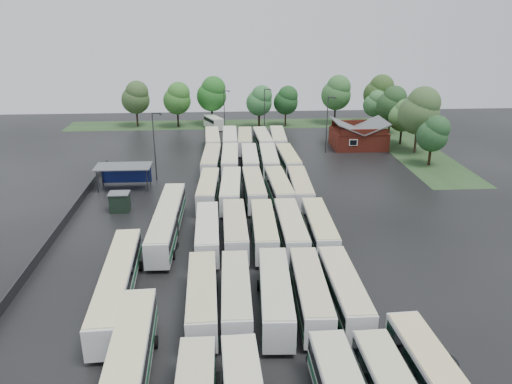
{
  "coord_description": "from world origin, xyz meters",
  "views": [
    {
      "loc": [
        -2.11,
        -50.37,
        25.64
      ],
      "look_at": [
        2.0,
        12.0,
        2.5
      ],
      "focal_mm": 35.0,
      "sensor_mm": 36.0,
      "label": 1
    }
  ],
  "objects": [
    {
      "name": "ground",
      "position": [
        0.0,
        0.0,
        0.0
      ],
      "size": [
        160.0,
        160.0,
        0.0
      ],
      "primitive_type": "plane",
      "color": "black",
      "rests_on": "ground"
    },
    {
      "name": "brick_building",
      "position": [
        24.0,
        42.77,
        1.87
      ],
      "size": [
        10.07,
        8.6,
        5.39
      ],
      "color": "maroon",
      "rests_on": "ground"
    },
    {
      "name": "wash_shed",
      "position": [
        -17.2,
        22.02,
        2.99
      ],
      "size": [
        8.2,
        4.2,
        3.58
      ],
      "color": "#2D2D30",
      "rests_on": "ground"
    },
    {
      "name": "utility_hut",
      "position": [
        -16.2,
        12.6,
        1.32
      ],
      "size": [
        2.7,
        2.2,
        2.62
      ],
      "color": "black",
      "rests_on": "ground"
    },
    {
      "name": "grass_strip_north",
      "position": [
        2.0,
        64.8,
        0.01
      ],
      "size": [
        80.0,
        10.0,
        0.01
      ],
      "primitive_type": "cube",
      "color": "#24401D",
      "rests_on": "ground"
    },
    {
      "name": "grass_strip_east",
      "position": [
        34.0,
        42.8,
        0.01
      ],
      "size": [
        10.0,
        50.0,
        0.01
      ],
      "primitive_type": "cube",
      "color": "#24401D",
      "rests_on": "ground"
    },
    {
      "name": "west_fence",
      "position": [
        -22.2,
        8.0,
        0.6
      ],
      "size": [
        0.1,
        50.0,
        1.2
      ],
      "primitive_type": "cube",
      "color": "#2D2D30",
      "rests_on": "ground"
    },
    {
      "name": "bus_r1c0",
      "position": [
        -4.34,
        -12.39,
        1.84
      ],
      "size": [
        2.87,
        12.07,
        3.34
      ],
      "rotation": [
        0.0,
        0.0,
        0.03
      ],
      "color": "silver",
      "rests_on": "ground"
    },
    {
      "name": "bus_r1c1",
      "position": [
        -1.37,
        -12.26,
        1.82
      ],
      "size": [
        2.63,
        11.89,
        3.3
      ],
      "rotation": [
        0.0,
        0.0,
        -0.01
      ],
      "color": "silver",
      "rests_on": "ground"
    },
    {
      "name": "bus_r1c2",
      "position": [
        2.09,
        -12.55,
        1.92
      ],
      "size": [
        3.28,
        12.65,
        3.49
      ],
      "rotation": [
        0.0,
        0.0,
        -0.05
      ],
      "color": "silver",
      "rests_on": "ground"
    },
    {
      "name": "bus_r1c3",
      "position": [
        5.22,
        -12.36,
        1.87
      ],
      "size": [
        3.01,
        12.3,
        3.4
      ],
      "rotation": [
        0.0,
        0.0,
        -0.03
      ],
      "color": "silver",
      "rests_on": "ground"
    },
    {
      "name": "bus_r1c4",
      "position": [
        8.28,
        -12.25,
        1.86
      ],
      "size": [
        2.62,
        12.18,
        3.39
      ],
      "rotation": [
        0.0,
        0.0,
        -0.0
      ],
      "color": "silver",
      "rests_on": "ground"
    },
    {
      "name": "bus_r2c0",
      "position": [
        -4.22,
        0.94,
        1.84
      ],
      "size": [
        2.77,
        12.04,
        3.34
      ],
      "rotation": [
        0.0,
        0.0,
        0.02
      ],
      "color": "silver",
      "rests_on": "ground"
    },
    {
      "name": "bus_r2c1",
      "position": [
        -1.1,
        1.43,
        1.87
      ],
      "size": [
        2.72,
        12.23,
        3.4
      ],
      "rotation": [
        0.0,
        0.0,
        0.01
      ],
      "color": "silver",
      "rests_on": "ground"
    },
    {
      "name": "bus_r2c2",
      "position": [
        2.19,
        1.27,
        1.85
      ],
      "size": [
        2.79,
        12.15,
        3.37
      ],
      "rotation": [
        0.0,
        0.0,
        -0.02
      ],
      "color": "silver",
      "rests_on": "ground"
    },
    {
      "name": "bus_r2c3",
      "position": [
        5.25,
        0.99,
        1.91
      ],
      "size": [
        2.69,
        12.46,
        3.47
      ],
      "rotation": [
        0.0,
        0.0,
        -0.0
      ],
      "color": "silver",
      "rests_on": "ground"
    },
    {
      "name": "bus_r2c4",
      "position": [
        8.55,
        1.19,
        1.88
      ],
      "size": [
        2.88,
        12.33,
        3.42
      ],
      "rotation": [
        0.0,
        0.0,
        -0.02
      ],
      "color": "silver",
      "rests_on": "ground"
    },
    {
      "name": "bus_r3c0",
      "position": [
        -4.47,
        15.1,
        1.82
      ],
      "size": [
        3.07,
        11.97,
        3.3
      ],
      "rotation": [
        0.0,
        0.0,
        -0.05
      ],
      "color": "silver",
      "rests_on": "ground"
    },
    {
      "name": "bus_r3c1",
      "position": [
        -1.33,
        14.58,
        1.9
      ],
      "size": [
        3.24,
        12.53,
        3.46
      ],
      "rotation": [
        0.0,
        0.0,
        -0.05
      ],
      "color": "silver",
      "rests_on": "ground"
    },
    {
      "name": "bus_r3c2",
      "position": [
        1.91,
        14.8,
        1.87
      ],
      "size": [
        2.81,
        12.24,
        3.39
      ],
      "rotation": [
        0.0,
        0.0,
        0.02
      ],
      "color": "silver",
      "rests_on": "ground"
    },
    {
      "name": "bus_r3c3",
      "position": [
        5.4,
        14.86,
        1.86
      ],
      "size": [
        3.08,
        12.24,
        3.38
      ],
      "rotation": [
        0.0,
        0.0,
        0.04
      ],
      "color": "silver",
      "rests_on": "ground"
    },
    {
      "name": "bus_r3c4",
      "position": [
        8.37,
        14.74,
        1.86
      ],
      "size": [
        3.01,
        12.26,
        3.39
      ],
      "rotation": [
        0.0,
        0.0,
        -0.04
      ],
      "color": "silver",
      "rests_on": "ground"
    },
    {
      "name": "bus_r4c0",
      "position": [
        -4.28,
        28.46,
        1.91
      ],
      "size": [
        3.19,
        12.56,
        3.47
      ],
      "rotation": [
        0.0,
        0.0,
        -0.04
      ],
      "color": "silver",
      "rests_on": "ground"
    },
    {
      "name": "bus_r4c1",
      "position": [
        -1.2,
        28.59,
        1.91
      ],
      "size": [
        3.02,
        12.54,
        3.47
      ],
      "rotation": [
        0.0,
        0.0,
        -0.03
      ],
      "color": "silver",
      "rests_on": "ground"
    },
    {
      "name": "bus_r4c2",
      "position": [
        2.07,
        28.69,
        1.84
      ],
      "size": [
        2.77,
        12.09,
        3.35
      ],
      "rotation": [
        0.0,
        0.0,
        -0.02
      ],
      "color": "silver",
      "rests_on": "ground"
    },
    {
      "name": "bus_r4c3",
      "position": [
        5.22,
        28.29,
        1.89
      ],
      "size": [
        2.91,
        12.41,
        3.44
      ],
      "rotation": [
        0.0,
        0.0,
        -0.02
      ],
      "color": "silver",
      "rests_on": "ground"
    },
    {
      "name": "bus_r4c4",
      "position": [
        8.4,
        28.19,
        1.85
      ],
      "size": [
        3.0,
        12.2,
        3.37
      ],
      "rotation": [
        0.0,
        0.0,
        0.04
      ],
      "color": "silver",
      "rests_on": "ground"
    },
    {
      "name": "bus_r5c0",
      "position": [
        -4.29,
        41.87,
        1.88
      ],
      "size": [
        3.06,
        12.37,
        3.42
      ],
      "rotation": [
        0.0,
        0.0,
        0.04
      ],
      "color": "silver",
      "rests_on": "ground"
    },
    {
      "name": "bus_r5c1",
      "position": [
        -1.0,
        42.06,
        1.9
      ],
      "size": [
        2.75,
        12.45,
        3.46
      ],
      "rotation": [
        0.0,
        0.0,
        -0.01
      ],
      "color": "silver",
      "rests_on": "ground"
    },
    {
      "name": "bus_r5c2",
      "position": [
        1.86,
        41.71,
        1.84
      ],
      "size": [
        3.1,
        12.14,
        3.35
      ],
      "rotation": [
        0.0,
        0.0,
        -0.05
      ],
      "color": "silver",
      "rests_on": "ground"
    },
    {
      "name": "bus_r5c3",
      "position": [
        5.23,
        41.8,
        1.83
      ],
      "size": [
        3.08,
        12.08,
        3.33
      ],
      "rotation": [
        0.0,
        0.0,
        0.05
      ],
      "color": "silver",
      "rests_on": "ground"
    },
    {
      "name": "bus_r5c4",
      "position": [
        8.2,
        41.83,
        1.88
      ],
      "size": [
        3.12,
        12.38,
        3.42
      ],
      "rotation": [
        0.0,
        0.0,
        -0.04
      ],
      "color": "silver",
      "rests_on": "ground"
    },
    {
      "name": "artic_bus_west_a",
      "position": [
        -9.13,
        -22.72,
        1.94
      ],
      "size": [
        3.37,
        18.97,
        3.5
      ],
      "rotation": [
        0.0,
        0.0,
        0.04
      ],
      "color": "silver",
      "rests_on": "ground"
    },
    {
      "name": "artic_bus_west_b",
      "position": [
        -9.05,
        4.41,
        1.92
      ],
      "size": [
        3.04,
        18.75,
        3.47
      ],
      "rotation": [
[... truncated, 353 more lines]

